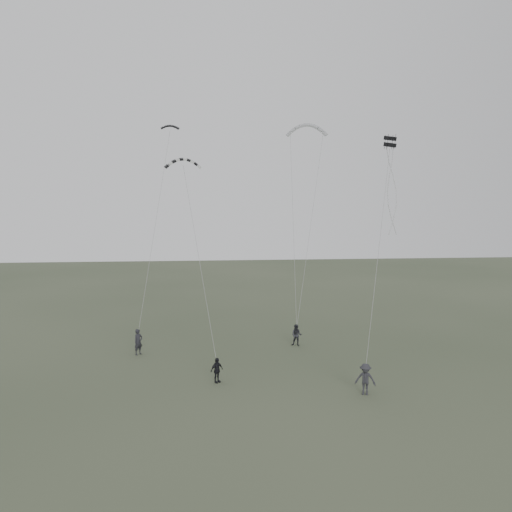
{
  "coord_description": "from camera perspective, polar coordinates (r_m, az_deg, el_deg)",
  "views": [
    {
      "loc": [
        -2.7,
        -30.77,
        11.01
      ],
      "look_at": [
        0.97,
        5.34,
        7.35
      ],
      "focal_mm": 35.0,
      "sensor_mm": 36.0,
      "label": 1
    }
  ],
  "objects": [
    {
      "name": "flyer_far",
      "position": [
        30.65,
        12.38,
        -13.59
      ],
      "size": [
        1.37,
        1.11,
        1.86
      ],
      "primitive_type": "imported",
      "rotation": [
        0.0,
        0.0,
        -0.41
      ],
      "color": "#27272C",
      "rests_on": "ground"
    },
    {
      "name": "ground",
      "position": [
        32.79,
        -0.76,
        -13.87
      ],
      "size": [
        140.0,
        140.0,
        0.0
      ],
      "primitive_type": "plane",
      "color": "#38432D",
      "rests_on": "ground"
    },
    {
      "name": "flyer_center",
      "position": [
        32.02,
        -4.5,
        -12.88
      ],
      "size": [
        0.97,
        0.86,
        1.57
      ],
      "primitive_type": "imported",
      "rotation": [
        0.0,
        0.0,
        0.63
      ],
      "color": "black",
      "rests_on": "ground"
    },
    {
      "name": "flyer_right",
      "position": [
        39.92,
        4.66,
        -9.01
      ],
      "size": [
        1.01,
        0.91,
        1.71
      ],
      "primitive_type": "imported",
      "rotation": [
        0.0,
        0.0,
        -0.38
      ],
      "color": "#25252B",
      "rests_on": "ground"
    },
    {
      "name": "flyer_left",
      "position": [
        38.51,
        -13.3,
        -9.53
      ],
      "size": [
        0.82,
        0.82,
        1.92
      ],
      "primitive_type": "imported",
      "rotation": [
        0.0,
        0.0,
        0.8
      ],
      "color": "black",
      "rests_on": "ground"
    },
    {
      "name": "kite_striped",
      "position": [
        36.22,
        -8.34,
        10.88
      ],
      "size": [
        2.64,
        1.11,
        1.15
      ],
      "primitive_type": null,
      "rotation": [
        0.19,
        0.0,
        0.11
      ],
      "color": "black",
      "rests_on": "flyer_center"
    },
    {
      "name": "kite_box",
      "position": [
        36.3,
        15.07,
        12.51
      ],
      "size": [
        0.86,
        0.93,
        0.82
      ],
      "primitive_type": null,
      "rotation": [
        0.21,
        0.0,
        0.41
      ],
      "color": "black",
      "rests_on": "flyer_far"
    },
    {
      "name": "kite_dark_small",
      "position": [
        42.36,
        -9.81,
        14.44
      ],
      "size": [
        1.48,
        0.59,
        0.61
      ],
      "primitive_type": null,
      "rotation": [
        0.32,
        0.0,
        0.01
      ],
      "color": "black",
      "rests_on": "flyer_left"
    },
    {
      "name": "kite_pale_large",
      "position": [
        46.22,
        5.81,
        14.68
      ],
      "size": [
        3.82,
        2.04,
        1.7
      ],
      "primitive_type": null,
      "rotation": [
        0.34,
        0.0,
        -0.22
      ],
      "color": "#9A9C9E",
      "rests_on": "flyer_right"
    }
  ]
}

